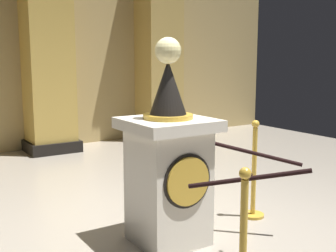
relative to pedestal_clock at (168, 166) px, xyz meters
name	(u,v)px	position (x,y,z in m)	size (l,w,h in m)	color
ground_plane	(181,225)	(0.32, 0.26, -0.72)	(10.76, 10.76, 0.00)	#9E9384
back_wall	(40,38)	(0.32, 4.83, 1.32)	(10.76, 0.16, 4.07)	tan
pedestal_clock	(168,166)	(0.00, 0.00, 0.00)	(0.74, 0.74, 1.85)	silver
stanchion_far	(254,183)	(1.09, 0.04, -0.35)	(0.24, 0.24, 1.04)	gold
velvet_rope	(251,164)	(0.45, -0.58, 0.07)	(1.29, 1.29, 0.22)	black
column_right	(158,44)	(2.61, 4.44, 1.22)	(0.92, 0.92, 3.91)	black
column_centre_rear	(46,42)	(0.32, 4.44, 1.22)	(0.93, 0.93, 3.91)	black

